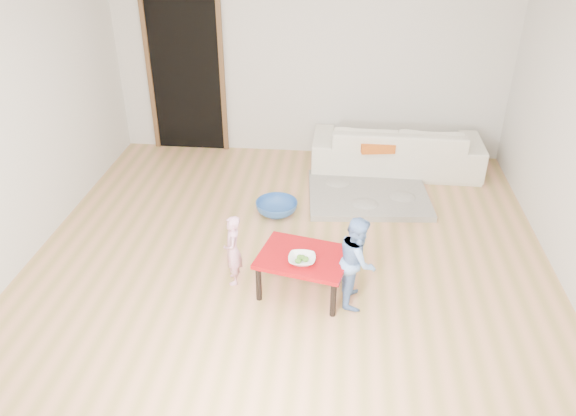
% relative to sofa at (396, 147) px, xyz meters
% --- Properties ---
extents(floor, '(5.00, 5.00, 0.01)m').
position_rel_sofa_xyz_m(floor, '(-1.13, -2.05, -0.30)').
color(floor, '#AE8E4A').
rests_on(floor, ground).
extents(back_wall, '(5.00, 0.02, 2.60)m').
position_rel_sofa_xyz_m(back_wall, '(-1.13, 0.45, 1.00)').
color(back_wall, beige).
rests_on(back_wall, floor).
extents(left_wall, '(0.02, 5.00, 2.60)m').
position_rel_sofa_xyz_m(left_wall, '(-3.63, -2.05, 1.00)').
color(left_wall, beige).
rests_on(left_wall, floor).
extents(doorway, '(1.02, 0.08, 2.11)m').
position_rel_sofa_xyz_m(doorway, '(-2.73, 0.43, 0.72)').
color(doorway, brown).
rests_on(doorway, back_wall).
extents(sofa, '(2.08, 0.83, 0.61)m').
position_rel_sofa_xyz_m(sofa, '(0.00, 0.00, 0.00)').
color(sofa, beige).
rests_on(sofa, floor).
extents(cushion, '(0.45, 0.41, 0.11)m').
position_rel_sofa_xyz_m(cushion, '(-0.27, -0.28, 0.15)').
color(cushion, '#D45C17').
rests_on(cushion, sofa).
extents(red_table, '(0.87, 0.73, 0.38)m').
position_rel_sofa_xyz_m(red_table, '(-0.96, -2.59, -0.11)').
color(red_table, '#9A080D').
rests_on(red_table, floor).
extents(bowl, '(0.23, 0.23, 0.06)m').
position_rel_sofa_xyz_m(bowl, '(-0.97, -2.69, 0.11)').
color(bowl, white).
rests_on(bowl, red_table).
extents(broccoli, '(0.12, 0.12, 0.06)m').
position_rel_sofa_xyz_m(broccoli, '(-0.97, -2.69, 0.11)').
color(broccoli, '#2D5919').
rests_on(broccoli, red_table).
extents(child_pink, '(0.21, 0.27, 0.67)m').
position_rel_sofa_xyz_m(child_pink, '(-1.60, -2.51, 0.03)').
color(child_pink, pink).
rests_on(child_pink, floor).
extents(child_blue, '(0.32, 0.41, 0.82)m').
position_rel_sofa_xyz_m(child_blue, '(-0.51, -2.66, 0.11)').
color(child_blue, '#5981D0').
rests_on(child_blue, floor).
extents(basin, '(0.46, 0.46, 0.14)m').
position_rel_sofa_xyz_m(basin, '(-1.36, -1.26, -0.23)').
color(basin, '#2A57A0').
rests_on(basin, floor).
extents(blanket, '(1.45, 1.24, 0.07)m').
position_rel_sofa_xyz_m(blanket, '(-0.35, -0.78, -0.27)').
color(blanket, '#A19B8E').
rests_on(blanket, floor).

